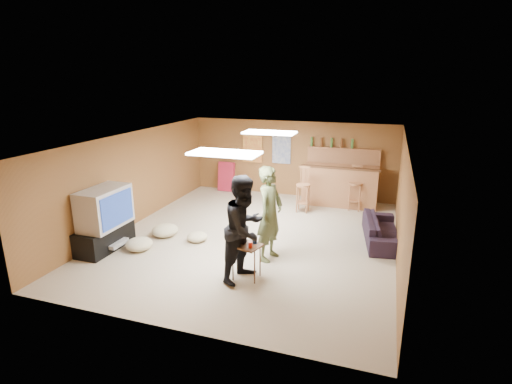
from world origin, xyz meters
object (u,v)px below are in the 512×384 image
(bar_counter, at_px, (340,186))
(person_black, at_px, (245,229))
(person_olive, at_px, (270,214))
(sofa, at_px, (382,230))
(tray_table, at_px, (247,261))
(tv_body, at_px, (104,208))

(bar_counter, height_order, person_black, person_black)
(person_olive, height_order, sofa, person_olive)
(tray_table, bearing_deg, bar_counter, 77.76)
(tv_body, xyz_separation_m, sofa, (5.35, 2.19, -0.64))
(person_black, height_order, tray_table, person_black)
(person_black, xyz_separation_m, sofa, (2.25, 2.46, -0.68))
(bar_counter, bearing_deg, sofa, -62.07)
(bar_counter, bearing_deg, tray_table, -102.24)
(bar_counter, xyz_separation_m, person_olive, (-0.87, -3.82, 0.37))
(tv_body, xyz_separation_m, tray_table, (3.13, -0.26, -0.58))
(tv_body, xyz_separation_m, person_olive, (3.28, 0.63, 0.02))
(person_olive, height_order, person_black, person_black)
(person_olive, bearing_deg, tv_body, 112.00)
(person_black, relative_size, tray_table, 2.93)
(person_olive, distance_m, person_black, 0.92)
(bar_counter, bearing_deg, person_black, -102.50)
(person_olive, bearing_deg, tray_table, -178.81)
(sofa, bearing_deg, person_olive, 118.72)
(tv_body, xyz_separation_m, bar_counter, (4.15, 4.45, -0.35))
(bar_counter, relative_size, person_black, 1.07)
(bar_counter, xyz_separation_m, sofa, (1.20, -2.26, -0.29))
(sofa, xyz_separation_m, tray_table, (-2.22, -2.44, 0.06))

